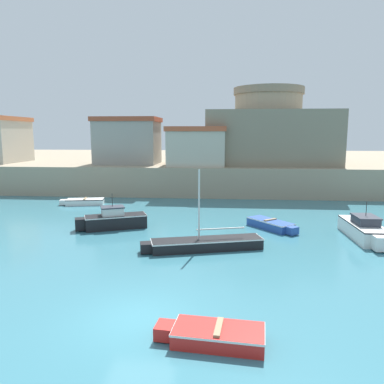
% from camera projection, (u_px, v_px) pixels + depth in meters
% --- Properties ---
extents(ground_plane, '(200.00, 200.00, 0.00)m').
position_uv_depth(ground_plane, '(138.00, 318.00, 13.31)').
color(ground_plane, teal).
extents(quay_seawall, '(120.00, 40.00, 3.07)m').
position_uv_depth(quay_seawall, '(205.00, 166.00, 57.16)').
color(quay_seawall, gray).
rests_on(quay_seawall, ground).
extents(dinghy_white_0, '(4.06, 1.95, 0.62)m').
position_uv_depth(dinghy_white_0, '(84.00, 201.00, 34.43)').
color(dinghy_white_0, white).
rests_on(dinghy_white_0, ground).
extents(dinghy_blue_2, '(3.25, 3.74, 0.66)m').
position_uv_depth(dinghy_blue_2, '(271.00, 224.00, 25.72)').
color(dinghy_blue_2, '#284C9E').
rests_on(dinghy_blue_2, ground).
extents(dinghy_red_3, '(3.54, 1.65, 0.58)m').
position_uv_depth(dinghy_red_3, '(214.00, 334.00, 11.71)').
color(dinghy_red_3, red).
rests_on(dinghy_red_3, ground).
extents(sailboat_black_5, '(6.93, 3.05, 4.56)m').
position_uv_depth(sailboat_black_5, '(205.00, 243.00, 21.13)').
color(sailboat_black_5, black).
rests_on(sailboat_black_5, ground).
extents(motorboat_black_6, '(4.86, 2.98, 2.44)m').
position_uv_depth(motorboat_black_6, '(113.00, 220.00, 25.83)').
color(motorboat_black_6, black).
rests_on(motorboat_black_6, ground).
extents(motorboat_white_7, '(1.75, 5.57, 2.38)m').
position_uv_depth(motorboat_white_7, '(364.00, 230.00, 23.26)').
color(motorboat_white_7, white).
rests_on(motorboat_white_7, ground).
extents(fortress, '(14.05, 14.05, 8.68)m').
position_uv_depth(fortress, '(267.00, 134.00, 44.35)').
color(fortress, gray).
rests_on(fortress, quay_seawall).
extents(harbor_shed_mid_row, '(7.14, 5.46, 5.23)m').
position_uv_depth(harbor_shed_mid_row, '(128.00, 140.00, 42.51)').
color(harbor_shed_mid_row, gray).
rests_on(harbor_shed_mid_row, quay_seawall).
extents(harbor_shed_far_end, '(6.29, 5.87, 4.14)m').
position_uv_depth(harbor_shed_far_end, '(197.00, 146.00, 40.27)').
color(harbor_shed_far_end, '#BCB29E').
rests_on(harbor_shed_far_end, quay_seawall).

